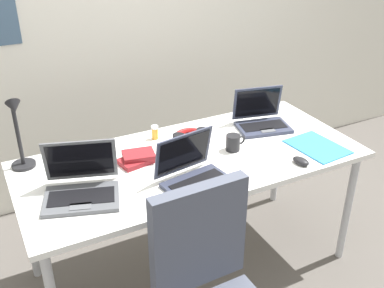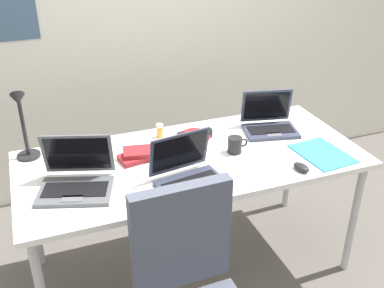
% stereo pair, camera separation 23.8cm
% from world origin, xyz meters
% --- Properties ---
extents(ground_plane, '(12.00, 12.00, 0.00)m').
position_xyz_m(ground_plane, '(0.00, 0.00, 0.00)').
color(ground_plane, '#56514C').
extents(wall_back, '(6.00, 0.13, 2.60)m').
position_xyz_m(wall_back, '(-0.00, 1.10, 1.30)').
color(wall_back, silver).
rests_on(wall_back, ground_plane).
extents(desk, '(1.80, 0.80, 0.74)m').
position_xyz_m(desk, '(0.00, 0.00, 0.68)').
color(desk, white).
rests_on(desk, ground_plane).
extents(desk_lamp, '(0.12, 0.18, 0.40)m').
position_xyz_m(desk_lamp, '(-0.80, 0.28, 0.94)').
color(desk_lamp, black).
rests_on(desk_lamp, desk).
extents(laptop_front_left, '(0.35, 0.31, 0.23)m').
position_xyz_m(laptop_front_left, '(-0.10, -0.22, 0.79)').
color(laptop_front_left, '#33384C').
rests_on(laptop_front_left, desk).
extents(laptop_back_left, '(0.41, 0.38, 0.24)m').
position_xyz_m(laptop_back_left, '(-0.61, -0.08, 0.79)').
color(laptop_back_left, '#515459').
rests_on(laptop_back_left, desk).
extents(laptop_far_corner, '(0.34, 0.30, 0.22)m').
position_xyz_m(laptop_far_corner, '(0.54, 0.15, 0.79)').
color(laptop_far_corner, '#33384C').
rests_on(laptop_far_corner, desk).
extents(computer_mouse, '(0.07, 0.10, 0.03)m').
position_xyz_m(computer_mouse, '(0.46, -0.31, 0.76)').
color(computer_mouse, black).
rests_on(computer_mouse, desk).
extents(cell_phone, '(0.13, 0.15, 0.01)m').
position_xyz_m(cell_phone, '(-0.60, 0.19, 0.74)').
color(cell_phone, black).
rests_on(cell_phone, desk).
extents(headphones, '(0.21, 0.18, 0.04)m').
position_xyz_m(headphones, '(0.09, 0.20, 0.76)').
color(headphones, red).
rests_on(headphones, desk).
extents(pill_bottle, '(0.04, 0.04, 0.08)m').
position_xyz_m(pill_bottle, '(-0.09, 0.29, 0.78)').
color(pill_bottle, gold).
rests_on(pill_bottle, desk).
extents(book_stack, '(0.20, 0.16, 0.05)m').
position_xyz_m(book_stack, '(-0.27, 0.08, 0.76)').
color(book_stack, maroon).
rests_on(book_stack, desk).
extents(paper_folder_near_lamp, '(0.26, 0.33, 0.01)m').
position_xyz_m(paper_folder_near_lamp, '(0.66, -0.21, 0.74)').
color(paper_folder_near_lamp, '#338CC6').
rests_on(paper_folder_near_lamp, desk).
extents(coffee_mug, '(0.11, 0.08, 0.09)m').
position_xyz_m(coffee_mug, '(0.24, -0.03, 0.78)').
color(coffee_mug, black).
rests_on(coffee_mug, desk).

